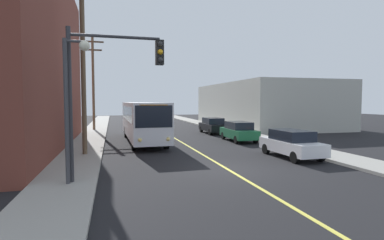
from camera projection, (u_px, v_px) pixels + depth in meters
The scene contains 14 objects.
ground_plane at pixel (228, 170), 14.55m from camera, with size 120.00×120.00×0.00m, color black.
sidewalk_left at pixel (87, 145), 22.34m from camera, with size 2.50×90.00×0.15m, color gray.
sidewalk_right at pixel (263, 139), 26.04m from camera, with size 2.50×90.00×0.15m, color gray.
lane_stripe_center at pixel (170, 136), 29.02m from camera, with size 0.16×60.00×0.01m, color #D8CC4C.
building_right_warehouse at pixel (262, 105), 41.11m from camera, with size 12.00×21.62×5.67m.
city_bus at pixel (143, 120), 24.58m from camera, with size 2.81×12.20×3.20m.
parked_car_white at pixel (291, 143), 17.60m from camera, with size 1.89×4.43×1.62m.
parked_car_green at pixel (239, 131), 24.85m from camera, with size 1.90×4.44×1.62m.
parked_car_black at pixel (213, 125), 30.88m from camera, with size 1.82×4.40×1.62m.
utility_pole_near at pixel (83, 47), 17.66m from camera, with size 2.40×0.28×11.60m.
utility_pole_mid at pixel (93, 79), 33.44m from camera, with size 2.40×0.28×10.35m.
traffic_signal_left_corner at pixel (111, 76), 11.91m from camera, with size 3.75×0.48×6.00m.
street_lamp_left at pixel (72, 90), 11.34m from camera, with size 0.98×0.40×5.50m.
fire_hydrant at pixel (303, 142), 19.99m from camera, with size 0.44×0.26×0.84m.
Camera 1 is at (-5.36, -13.45, 3.29)m, focal length 28.13 mm.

